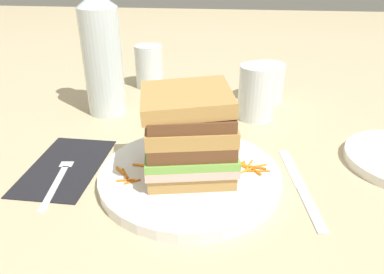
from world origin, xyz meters
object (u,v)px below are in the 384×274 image
water_bottle (102,52)px  empty_tumbler_0 (149,66)px  napkin_dark (66,166)px  main_plate (190,176)px  sandwich (189,134)px  empty_tumbler_1 (267,82)px  fork (61,172)px  juice_glass (256,96)px  knife (302,188)px

water_bottle → empty_tumbler_0: (0.06, 0.16, -0.07)m
napkin_dark → main_plate: bearing=-5.1°
sandwich → main_plate: bearing=-37.3°
main_plate → napkin_dark: size_ratio=1.48×
main_plate → empty_tumbler_1: bearing=68.0°
fork → empty_tumbler_1: size_ratio=2.07×
napkin_dark → fork: 0.02m
main_plate → napkin_dark: bearing=174.9°
sandwich → empty_tumbler_1: (0.13, 0.33, -0.04)m
fork → water_bottle: bearing=89.7°
sandwich → empty_tumbler_1: bearing=67.8°
fork → empty_tumbler_0: empty_tumbler_0 is taller
napkin_dark → empty_tumbler_0: empty_tumbler_0 is taller
water_bottle → juice_glass: bearing=0.2°
sandwich → water_bottle: water_bottle is taller
main_plate → fork: (-0.19, -0.00, -0.00)m
fork → empty_tumbler_0: (0.06, 0.39, 0.04)m
napkin_dark → juice_glass: size_ratio=1.69×
fork → main_plate: bearing=1.4°
napkin_dark → empty_tumbler_1: 0.45m
main_plate → sandwich: (-0.00, 0.00, 0.07)m
main_plate → fork: 0.19m
fork → knife: (0.35, 0.00, -0.00)m
sandwich → fork: 0.20m
main_plate → empty_tumbler_1: empty_tumbler_1 is taller
sandwich → napkin_dark: bearing=175.0°
knife → juice_glass: size_ratio=1.91×
empty_tumbler_0 → empty_tumbler_1: bearing=-12.8°
empty_tumbler_0 → knife: bearing=-53.0°
knife → empty_tumbler_0: empty_tumbler_0 is taller
main_plate → fork: bearing=-178.6°
water_bottle → empty_tumbler_0: size_ratio=2.81×
sandwich → juice_glass: sandwich is taller
sandwich → empty_tumbler_0: 0.41m
fork → water_bottle: (0.00, 0.24, 0.12)m
knife → water_bottle: bearing=146.1°
juice_glass → empty_tumbler_1: 0.10m
main_plate → juice_glass: size_ratio=2.50×
sandwich → napkin_dark: 0.21m
sandwich → juice_glass: size_ratio=1.37×
juice_glass → water_bottle: bearing=-179.8°
juice_glass → fork: bearing=-141.5°
knife → water_bottle: water_bottle is taller
main_plate → sandwich: bearing=142.7°
napkin_dark → water_bottle: size_ratio=0.64×
sandwich → napkin_dark: (-0.19, 0.02, -0.07)m
napkin_dark → water_bottle: (0.00, 0.21, 0.12)m
napkin_dark → fork: fork is taller
napkin_dark → water_bottle: 0.25m
main_plate → napkin_dark: 0.20m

